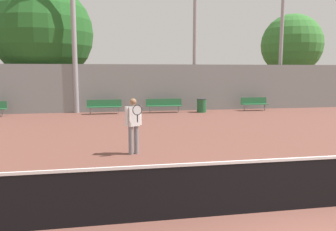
{
  "coord_description": "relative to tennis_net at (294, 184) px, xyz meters",
  "views": [
    {
      "loc": [
        -3.22,
        -5.17,
        2.5
      ],
      "look_at": [
        -1.27,
        5.75,
        0.99
      ],
      "focal_mm": 35.0,
      "sensor_mm": 36.0,
      "label": 1
    }
  ],
  "objects": [
    {
      "name": "ground_plane",
      "position": [
        0.0,
        0.0,
        -0.49
      ],
      "size": [
        100.0,
        100.0,
        0.0
      ],
      "primitive_type": "plane",
      "color": "brown"
    },
    {
      "name": "tennis_net",
      "position": [
        0.0,
        0.0,
        0.0
      ],
      "size": [
        10.8,
        0.09,
        0.97
      ],
      "color": "#195128",
      "rests_on": "ground_plane"
    },
    {
      "name": "tennis_player",
      "position": [
        -2.54,
        4.54,
        0.46
      ],
      "size": [
        0.51,
        0.48,
        1.69
      ],
      "rotation": [
        0.0,
        0.0,
        0.37
      ],
      "color": "slate",
      "rests_on": "ground_plane"
    },
    {
      "name": "bench_courtside_near",
      "position": [
        0.01,
        14.28,
        0.02
      ],
      "size": [
        2.19,
        0.4,
        0.83
      ],
      "color": "#28663D",
      "rests_on": "ground_plane"
    },
    {
      "name": "bench_courtside_far",
      "position": [
        -3.55,
        14.28,
        0.02
      ],
      "size": [
        2.02,
        0.4,
        0.83
      ],
      "color": "#28663D",
      "rests_on": "ground_plane"
    },
    {
      "name": "bench_by_gate",
      "position": [
        5.83,
        14.28,
        0.01
      ],
      "size": [
        1.73,
        0.4,
        0.83
      ],
      "color": "#28663D",
      "rests_on": "ground_plane"
    },
    {
      "name": "light_pole_near_left",
      "position": [
        2.24,
        15.6,
        4.64
      ],
      "size": [
        0.9,
        0.6,
        8.71
      ],
      "color": "#939399",
      "rests_on": "ground_plane"
    },
    {
      "name": "light_pole_far_right",
      "position": [
        8.41,
        15.91,
        6.24
      ],
      "size": [
        0.9,
        0.6,
        11.52
      ],
      "color": "#939399",
      "rests_on": "ground_plane"
    },
    {
      "name": "light_pole_center_back",
      "position": [
        -5.21,
        15.15,
        5.6
      ],
      "size": [
        0.9,
        0.6,
        10.91
      ],
      "color": "#939399",
      "rests_on": "ground_plane"
    },
    {
      "name": "trash_bin",
      "position": [
        2.29,
        14.01,
        -0.07
      ],
      "size": [
        0.6,
        0.6,
        0.84
      ],
      "color": "#235B33",
      "rests_on": "ground_plane"
    },
    {
      "name": "back_fence",
      "position": [
        0.0,
        15.18,
        0.96
      ],
      "size": [
        26.57,
        0.06,
        2.91
      ],
      "color": "gray",
      "rests_on": "ground_plane"
    },
    {
      "name": "tree_green_tall",
      "position": [
        -7.43,
        18.17,
        4.47
      ],
      "size": [
        6.43,
        6.43,
        8.19
      ],
      "color": "brown",
      "rests_on": "ground_plane"
    },
    {
      "name": "tree_green_broad",
      "position": [
        11.77,
        20.3,
        4.17
      ],
      "size": [
        4.99,
        4.99,
        7.16
      ],
      "color": "brown",
      "rests_on": "ground_plane"
    }
  ]
}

